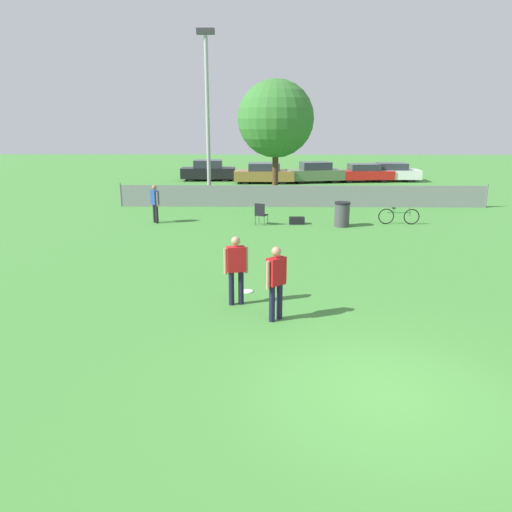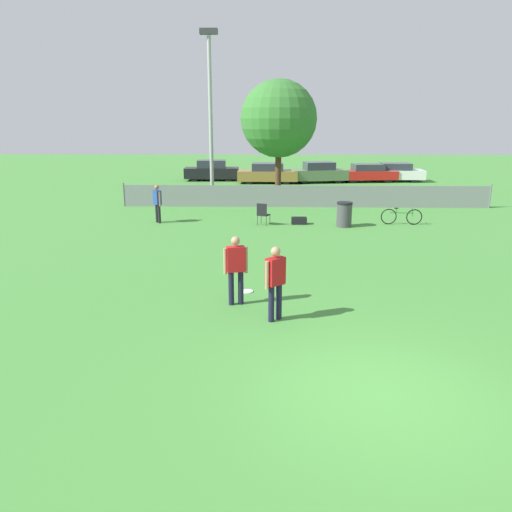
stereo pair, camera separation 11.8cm
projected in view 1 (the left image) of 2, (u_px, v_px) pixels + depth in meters
ground_plane at (382, 393)px, 7.99m from camera, size 120.00×120.00×0.00m
fence_backline at (302, 196)px, 25.22m from camera, size 18.56×0.07×1.21m
light_pole at (207, 103)px, 25.75m from camera, size 0.90×0.36×8.70m
tree_near_pole at (276, 119)px, 26.04m from camera, size 4.01×4.01×6.36m
player_defender_red at (276, 278)px, 10.67m from camera, size 0.45×0.45×1.65m
player_thrower_red at (236, 266)px, 11.60m from camera, size 0.56×0.31×1.65m
spectator_in_blue at (155, 201)px, 21.16m from camera, size 0.42×0.45×1.63m
frisbee_disc at (247, 291)px, 12.72m from camera, size 0.29×0.29×0.03m
folding_chair_sideline at (261, 213)px, 20.85m from camera, size 0.58×0.58×0.92m
bicycle_sideline at (399, 216)px, 21.03m from camera, size 1.71×0.44×0.71m
trash_bin at (342, 214)px, 20.53m from camera, size 0.64×0.64×1.02m
gear_bag_sideline at (297, 221)px, 21.12m from camera, size 0.65×0.36×0.32m
parked_car_dark at (208, 171)px, 36.72m from camera, size 4.05×1.90×1.49m
parked_car_tan at (264, 173)px, 35.18m from camera, size 4.18×1.86×1.40m
parked_car_olive at (315, 173)px, 35.44m from camera, size 4.16×2.36×1.45m
parked_car_red at (364, 173)px, 35.94m from camera, size 4.22×2.13×1.28m
parked_car_white at (392, 172)px, 36.26m from camera, size 4.02×1.95×1.32m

